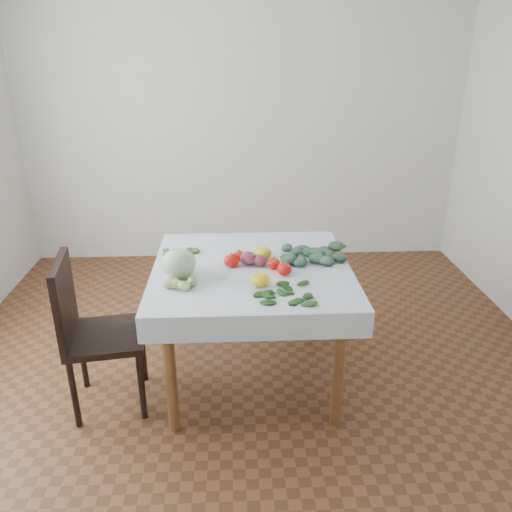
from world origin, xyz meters
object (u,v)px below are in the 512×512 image
Objects in this scene: table at (252,283)px; carrot_bunch at (330,252)px; heirloom_back at (263,253)px; chair at (88,325)px; cabbage at (179,263)px.

carrot_bunch is (0.48, 0.16, 0.12)m from table.
table is at bearing -121.53° from heirloom_back.
table is at bearing 13.36° from chair.
table is 1.10× the size of chair.
table is at bearing 16.87° from cabbage.
carrot_bunch is at bearing 17.48° from cabbage.
chair is 4.74× the size of carrot_bunch.
table is 5.22× the size of carrot_bunch.
carrot_bunch is at bearing 15.00° from chair.
cabbage is at bearing -162.52° from carrot_bunch.
cabbage is (-0.40, -0.12, 0.18)m from table.
carrot_bunch is at bearing 17.99° from table.
cabbage is at bearing -153.41° from heirloom_back.
carrot_bunch is (0.41, 0.04, -0.02)m from heirloom_back.
heirloom_back is 0.55× the size of carrot_bunch.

